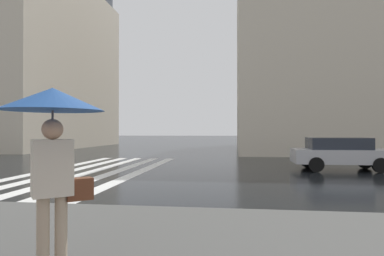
{
  "coord_description": "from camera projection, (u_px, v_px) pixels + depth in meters",
  "views": [
    {
      "loc": [
        -9.8,
        -5.35,
        1.7
      ],
      "look_at": [
        4.08,
        -3.54,
        1.82
      ],
      "focal_mm": 31.51,
      "sensor_mm": 36.0,
      "label": 1
    }
  ],
  "objects": [
    {
      "name": "ground_plane",
      "position": [
        61.0,
        186.0,
        10.39
      ],
      "size": [
        220.0,
        220.0,
        0.0
      ],
      "primitive_type": "plane",
      "color": "black"
    },
    {
      "name": "zebra_crossing",
      "position": [
        96.0,
        170.0,
        14.44
      ],
      "size": [
        13.0,
        4.5,
        0.01
      ],
      "color": "silver",
      "rests_on": "ground_plane"
    },
    {
      "name": "haussmann_block_corner",
      "position": [
        350.0,
        44.0,
        30.47
      ],
      "size": [
        19.4,
        20.19,
        19.56
      ],
      "color": "beige",
      "rests_on": "ground_plane"
    },
    {
      "name": "car_silver",
      "position": [
        341.0,
        153.0,
        14.58
      ],
      "size": [
        1.85,
        4.1,
        1.41
      ],
      "color": "#B7B7BC",
      "rests_on": "ground_plane"
    },
    {
      "name": "pedestrian_by_billboard",
      "position": [
        53.0,
        123.0,
        3.59
      ],
      "size": [
        1.08,
        1.08,
        2.01
      ],
      "color": "beige",
      "rests_on": "sidewalk_pavement"
    }
  ]
}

